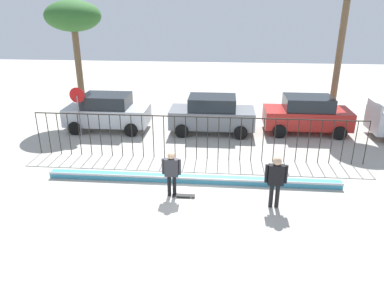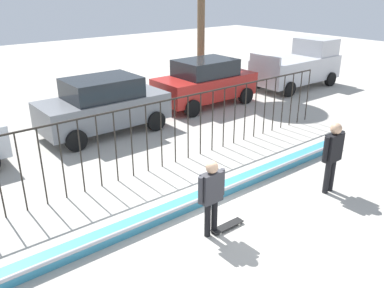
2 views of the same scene
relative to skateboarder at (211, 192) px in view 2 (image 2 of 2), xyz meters
name	(u,v)px [view 2 (image 2 of 2)]	position (x,y,z in m)	size (l,w,h in m)	color
ground_plane	(224,218)	(0.61, 0.25, -0.99)	(60.00, 60.00, 0.00)	#ADA89E
bowl_coping_ledge	(200,199)	(0.61, 1.10, -0.87)	(11.00, 0.41, 0.27)	teal
perimeter_fence	(146,131)	(0.61, 3.30, 0.18)	(14.04, 0.04, 1.91)	black
skateboarder	(211,192)	(0.00, 0.00, 0.00)	(0.67, 0.25, 1.65)	black
skateboard	(227,226)	(0.41, -0.06, -0.93)	(0.80, 0.20, 0.07)	black
camera_operator	(333,151)	(3.46, -0.45, 0.09)	(0.73, 0.27, 1.80)	black
parked_car_gray	(103,105)	(1.14, 6.83, -0.02)	(4.30, 2.12, 1.90)	slate
parked_car_red	(205,82)	(5.99, 7.21, -0.02)	(4.30, 2.12, 1.90)	#B2231E
pickup_truck	(299,66)	(11.62, 6.75, 0.04)	(4.70, 2.12, 2.24)	#B7B7BC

